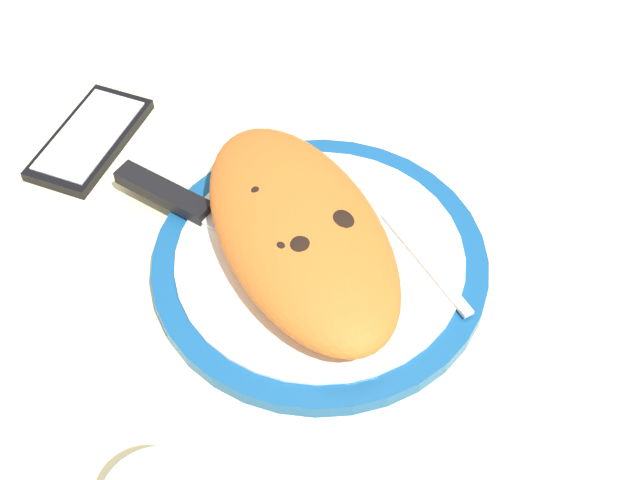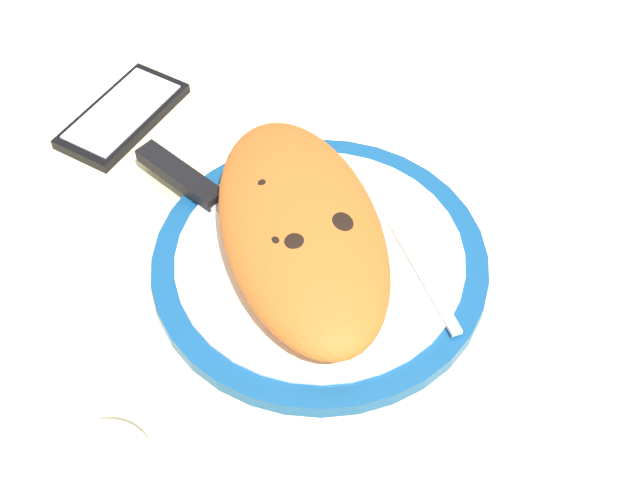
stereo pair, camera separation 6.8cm
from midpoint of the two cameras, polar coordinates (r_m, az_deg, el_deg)
name	(u,v)px [view 2 (the right image)]	position (r cm, az deg, el deg)	size (l,w,h in cm)	color
ground_plane	(320,278)	(72.43, 2.70, -2.72)	(150.00, 150.00, 3.00)	beige
plate	(320,262)	(70.61, 2.77, -1.62)	(27.59, 27.59, 1.62)	navy
calzone	(302,230)	(68.13, 1.63, 0.49)	(25.50, 13.97, 5.24)	#C16023
fork	(405,243)	(71.18, 8.41, -0.37)	(15.91, 4.09, 0.40)	silver
knife	(207,195)	(73.70, -4.87, 2.81)	(20.24, 15.66, 1.20)	silver
smartphone	(123,115)	(84.19, -10.70, 8.01)	(13.88, 13.45, 1.16)	black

